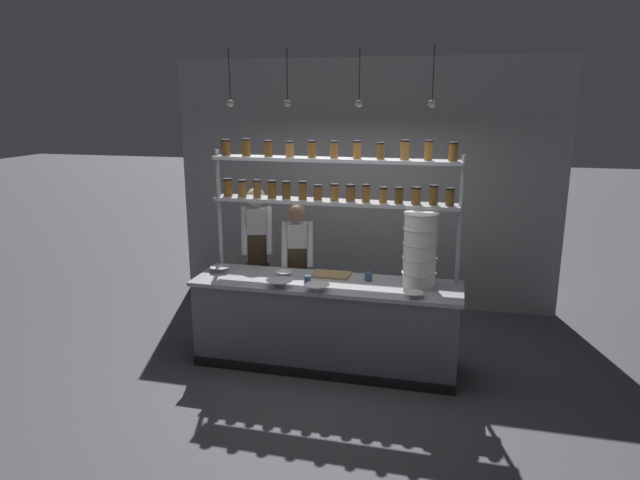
% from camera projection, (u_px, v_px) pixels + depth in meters
% --- Properties ---
extents(ground_plane, '(40.00, 40.00, 0.00)m').
position_uv_depth(ground_plane, '(326.00, 363.00, 6.09)').
color(ground_plane, '#4C4C51').
extents(back_wall, '(5.17, 0.12, 3.27)m').
position_uv_depth(back_wall, '(362.00, 184.00, 7.67)').
color(back_wall, '#939399').
rests_on(back_wall, ground_plane).
extents(prep_counter, '(2.77, 0.76, 0.92)m').
position_uv_depth(prep_counter, '(326.00, 323.00, 5.98)').
color(prep_counter, slate).
rests_on(prep_counter, ground_plane).
extents(spice_shelf_unit, '(2.65, 0.28, 2.36)m').
position_uv_depth(spice_shelf_unit, '(333.00, 185.00, 5.96)').
color(spice_shelf_unit, '#ADAFB5').
rests_on(spice_shelf_unit, ground_plane).
extents(chef_left, '(0.42, 0.35, 1.76)m').
position_uv_depth(chef_left, '(257.00, 249.00, 6.75)').
color(chef_left, black).
rests_on(chef_left, ground_plane).
extents(chef_center, '(0.41, 0.33, 1.61)m').
position_uv_depth(chef_center, '(298.00, 263.00, 6.55)').
color(chef_center, black).
rests_on(chef_center, ground_plane).
extents(container_stack, '(0.34, 0.34, 0.75)m').
position_uv_depth(container_stack, '(420.00, 250.00, 5.63)').
color(container_stack, white).
rests_on(container_stack, prep_counter).
extents(cutting_board, '(0.40, 0.26, 0.02)m').
position_uv_depth(cutting_board, '(331.00, 274.00, 6.07)').
color(cutting_board, '#A88456').
rests_on(cutting_board, prep_counter).
extents(prep_bowl_near_left, '(0.27, 0.27, 0.07)m').
position_uv_depth(prep_bowl_near_left, '(280.00, 283.00, 5.70)').
color(prep_bowl_near_left, '#B2B7BC').
rests_on(prep_bowl_near_left, prep_counter).
extents(prep_bowl_center_front, '(0.22, 0.22, 0.06)m').
position_uv_depth(prep_bowl_center_front, '(220.00, 269.00, 6.20)').
color(prep_bowl_center_front, silver).
rests_on(prep_bowl_center_front, prep_counter).
extents(prep_bowl_center_back, '(0.20, 0.20, 0.05)m').
position_uv_depth(prep_bowl_center_back, '(413.00, 295.00, 5.39)').
color(prep_bowl_center_back, white).
rests_on(prep_bowl_center_back, prep_counter).
extents(prep_bowl_near_right, '(0.17, 0.17, 0.05)m').
position_uv_depth(prep_bowl_near_right, '(284.00, 274.00, 6.06)').
color(prep_bowl_near_right, white).
rests_on(prep_bowl_near_right, prep_counter).
extents(prep_bowl_far_left, '(0.25, 0.25, 0.07)m').
position_uv_depth(prep_bowl_far_left, '(317.00, 288.00, 5.58)').
color(prep_bowl_far_left, silver).
rests_on(prep_bowl_far_left, prep_counter).
extents(serving_cup_front, '(0.08, 0.08, 0.09)m').
position_uv_depth(serving_cup_front, '(368.00, 276.00, 5.89)').
color(serving_cup_front, '#334C70').
rests_on(serving_cup_front, prep_counter).
extents(serving_cup_by_board, '(0.07, 0.07, 0.08)m').
position_uv_depth(serving_cup_by_board, '(307.00, 280.00, 5.80)').
color(serving_cup_by_board, '#334C70').
rests_on(serving_cup_by_board, prep_counter).
extents(pendant_light_row, '(2.05, 0.07, 0.55)m').
position_uv_depth(pendant_light_row, '(325.00, 101.00, 5.44)').
color(pendant_light_row, black).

